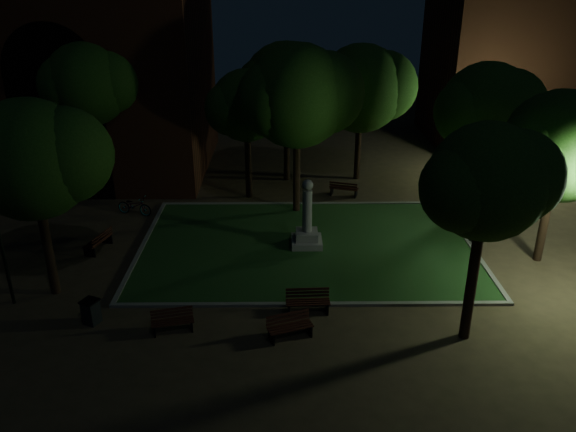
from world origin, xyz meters
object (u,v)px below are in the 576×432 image
(monument, at_px, (307,227))
(bicycle, at_px, (134,206))
(bench_near_left, at_px, (290,327))
(trash_bin, at_px, (91,311))
(bench_right_side, at_px, (463,227))
(bench_west_near, at_px, (173,321))
(bench_left_side, at_px, (99,242))
(bench_near_right, at_px, (308,302))
(bench_far_side, at_px, (344,189))

(monument, bearing_deg, bicycle, 156.71)
(bench_near_left, relative_size, trash_bin, 1.77)
(bench_right_side, bearing_deg, bicycle, 57.63)
(bench_west_near, xyz_separation_m, bench_right_side, (12.57, 7.73, 0.08))
(bench_left_side, bearing_deg, bench_near_right, 76.87)
(bench_west_near, xyz_separation_m, bench_left_side, (-4.49, 6.37, 0.04))
(trash_bin, bearing_deg, bench_west_near, -9.54)
(bench_near_left, height_order, bench_left_side, bench_left_side)
(bench_far_side, distance_m, bicycle, 11.53)
(bench_west_near, bearing_deg, bicycle, 96.74)
(bench_near_left, distance_m, trash_bin, 7.21)
(bench_near_right, relative_size, trash_bin, 1.75)
(bicycle, bearing_deg, bench_right_side, -81.79)
(bench_near_right, xyz_separation_m, bench_west_near, (-4.83, -1.17, -0.04))
(trash_bin, relative_size, bicycle, 0.49)
(bench_near_right, distance_m, trash_bin, 7.87)
(bench_left_side, bearing_deg, bench_near_left, 67.82)
(bench_west_near, xyz_separation_m, trash_bin, (-3.02, 0.51, 0.10))
(bench_right_side, bearing_deg, bench_west_near, 98.72)
(bench_near_left, xyz_separation_m, bench_right_side, (8.44, 8.15, 0.05))
(bench_far_side, height_order, trash_bin, trash_bin)
(bench_left_side, relative_size, bicycle, 0.88)
(bench_near_right, bearing_deg, bicycle, 130.28)
(bench_near_right, xyz_separation_m, bench_left_side, (-9.32, 5.20, -0.00))
(bench_far_side, bearing_deg, trash_bin, 68.51)
(monument, height_order, bench_near_left, monument)
(bench_left_side, xyz_separation_m, trash_bin, (1.48, -5.86, 0.06))
(monument, xyz_separation_m, bench_west_near, (-5.01, -6.66, -0.58))
(bench_near_left, xyz_separation_m, bicycle, (-7.99, 10.90, 0.10))
(bench_near_right, bearing_deg, bench_right_side, 37.53)
(bench_near_left, height_order, bench_west_near, bench_near_left)
(bench_near_right, height_order, trash_bin, trash_bin)
(monument, height_order, bicycle, monument)
(monument, relative_size, trash_bin, 3.38)
(bench_west_near, relative_size, bench_left_side, 0.91)
(trash_bin, bearing_deg, monument, 37.47)
(bench_far_side, distance_m, trash_bin, 16.30)
(bench_far_side, bearing_deg, bench_right_side, 152.42)
(bench_near_right, xyz_separation_m, bench_right_side, (7.74, 6.56, 0.04))
(bench_left_side, xyz_separation_m, bicycle, (0.63, 4.11, 0.09))
(bench_left_side, distance_m, bench_far_side, 13.62)
(bench_west_near, bearing_deg, trash_bin, 156.98)
(bench_west_near, bearing_deg, bench_near_left, -19.24)
(bench_near_right, bearing_deg, bench_left_side, 148.11)
(bench_near_left, distance_m, bench_right_side, 11.73)
(bench_west_near, bearing_deg, bench_far_side, 47.07)
(bench_near_left, height_order, bicycle, bicycle)
(bench_near_left, xyz_separation_m, trash_bin, (-7.15, 0.92, 0.07))
(bench_right_side, bearing_deg, bench_far_side, 21.43)
(monument, distance_m, bench_near_left, 7.15)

